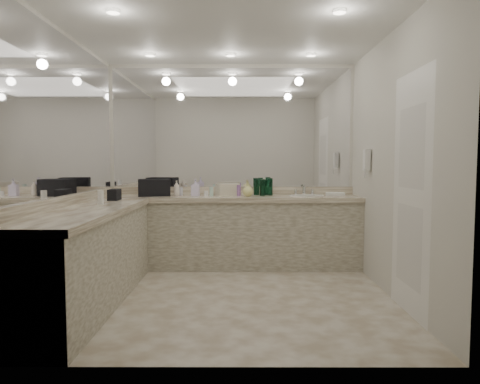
{
  "coord_description": "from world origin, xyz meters",
  "views": [
    {
      "loc": [
        0.13,
        -4.18,
        1.33
      ],
      "look_at": [
        0.11,
        0.4,
        1.01
      ],
      "focal_mm": 32.0,
      "sensor_mm": 36.0,
      "label": 1
    }
  ],
  "objects_px": {
    "black_toiletry_bag": "(154,187)",
    "soap_bottle_a": "(177,188)",
    "sink": "(306,196)",
    "wall_phone": "(367,160)",
    "soap_bottle_c": "(248,189)",
    "soap_bottle_b": "(196,188)",
    "hand_towel": "(335,194)",
    "cream_cosmetic_case": "(228,189)"
  },
  "relations": [
    {
      "from": "soap_bottle_c",
      "to": "hand_towel",
      "type": "bearing_deg",
      "value": 4.77
    },
    {
      "from": "hand_towel",
      "to": "soap_bottle_a",
      "type": "xyz_separation_m",
      "value": [
        -2.01,
        -0.06,
        0.08
      ]
    },
    {
      "from": "black_toiletry_bag",
      "to": "hand_towel",
      "type": "xyz_separation_m",
      "value": [
        2.3,
        0.05,
        -0.09
      ]
    },
    {
      "from": "cream_cosmetic_case",
      "to": "soap_bottle_c",
      "type": "relative_size",
      "value": 1.57
    },
    {
      "from": "wall_phone",
      "to": "black_toiletry_bag",
      "type": "xyz_separation_m",
      "value": [
        -2.53,
        0.5,
        -0.34
      ]
    },
    {
      "from": "wall_phone",
      "to": "cream_cosmetic_case",
      "type": "bearing_deg",
      "value": 161.37
    },
    {
      "from": "black_toiletry_bag",
      "to": "soap_bottle_c",
      "type": "height_order",
      "value": "black_toiletry_bag"
    },
    {
      "from": "soap_bottle_b",
      "to": "soap_bottle_c",
      "type": "distance_m",
      "value": 0.66
    },
    {
      "from": "soap_bottle_b",
      "to": "soap_bottle_c",
      "type": "relative_size",
      "value": 1.25
    },
    {
      "from": "black_toiletry_bag",
      "to": "soap_bottle_a",
      "type": "relative_size",
      "value": 2.01
    },
    {
      "from": "hand_towel",
      "to": "soap_bottle_c",
      "type": "relative_size",
      "value": 1.33
    },
    {
      "from": "black_toiletry_bag",
      "to": "soap_bottle_b",
      "type": "distance_m",
      "value": 0.53
    },
    {
      "from": "cream_cosmetic_case",
      "to": "hand_towel",
      "type": "relative_size",
      "value": 1.18
    },
    {
      "from": "soap_bottle_a",
      "to": "soap_bottle_b",
      "type": "distance_m",
      "value": 0.24
    },
    {
      "from": "sink",
      "to": "wall_phone",
      "type": "xyz_separation_m",
      "value": [
        0.61,
        -0.5,
        0.46
      ]
    },
    {
      "from": "sink",
      "to": "soap_bottle_b",
      "type": "height_order",
      "value": "soap_bottle_b"
    },
    {
      "from": "black_toiletry_bag",
      "to": "hand_towel",
      "type": "bearing_deg",
      "value": 1.21
    },
    {
      "from": "soap_bottle_b",
      "to": "wall_phone",
      "type": "bearing_deg",
      "value": -12.78
    },
    {
      "from": "sink",
      "to": "soap_bottle_b",
      "type": "xyz_separation_m",
      "value": [
        -1.4,
        -0.05,
        0.11
      ]
    },
    {
      "from": "hand_towel",
      "to": "soap_bottle_c",
      "type": "bearing_deg",
      "value": -175.23
    },
    {
      "from": "soap_bottle_c",
      "to": "cream_cosmetic_case",
      "type": "bearing_deg",
      "value": 160.97
    },
    {
      "from": "cream_cosmetic_case",
      "to": "soap_bottle_c",
      "type": "height_order",
      "value": "soap_bottle_c"
    },
    {
      "from": "hand_towel",
      "to": "wall_phone",
      "type": "bearing_deg",
      "value": -66.96
    },
    {
      "from": "black_toiletry_bag",
      "to": "cream_cosmetic_case",
      "type": "height_order",
      "value": "black_toiletry_bag"
    },
    {
      "from": "wall_phone",
      "to": "soap_bottle_c",
      "type": "xyz_separation_m",
      "value": [
        -1.35,
        0.45,
        -0.36
      ]
    },
    {
      "from": "soap_bottle_a",
      "to": "soap_bottle_b",
      "type": "xyz_separation_m",
      "value": [
        0.24,
        -0.04,
        0.01
      ]
    },
    {
      "from": "sink",
      "to": "black_toiletry_bag",
      "type": "distance_m",
      "value": 1.93
    },
    {
      "from": "wall_phone",
      "to": "soap_bottle_a",
      "type": "distance_m",
      "value": 2.32
    },
    {
      "from": "hand_towel",
      "to": "soap_bottle_b",
      "type": "distance_m",
      "value": 1.77
    },
    {
      "from": "soap_bottle_b",
      "to": "hand_towel",
      "type": "bearing_deg",
      "value": 2.95
    },
    {
      "from": "wall_phone",
      "to": "soap_bottle_a",
      "type": "bearing_deg",
      "value": 167.69
    },
    {
      "from": "sink",
      "to": "black_toiletry_bag",
      "type": "xyz_separation_m",
      "value": [
        -1.92,
        -0.0,
        0.12
      ]
    },
    {
      "from": "black_toiletry_bag",
      "to": "soap_bottle_c",
      "type": "xyz_separation_m",
      "value": [
        1.18,
        -0.04,
        -0.03
      ]
    },
    {
      "from": "wall_phone",
      "to": "soap_bottle_c",
      "type": "bearing_deg",
      "value": 161.44
    },
    {
      "from": "cream_cosmetic_case",
      "to": "soap_bottle_b",
      "type": "distance_m",
      "value": 0.41
    },
    {
      "from": "wall_phone",
      "to": "soap_bottle_b",
      "type": "xyz_separation_m",
      "value": [
        -2.0,
        0.45,
        -0.34
      ]
    },
    {
      "from": "black_toiletry_bag",
      "to": "hand_towel",
      "type": "distance_m",
      "value": 2.3
    },
    {
      "from": "wall_phone",
      "to": "soap_bottle_c",
      "type": "height_order",
      "value": "wall_phone"
    },
    {
      "from": "black_toiletry_bag",
      "to": "soap_bottle_a",
      "type": "height_order",
      "value": "black_toiletry_bag"
    },
    {
      "from": "wall_phone",
      "to": "hand_towel",
      "type": "xyz_separation_m",
      "value": [
        -0.23,
        0.55,
        -0.43
      ]
    },
    {
      "from": "black_toiletry_bag",
      "to": "soap_bottle_a",
      "type": "xyz_separation_m",
      "value": [
        0.29,
        -0.01,
        -0.01
      ]
    },
    {
      "from": "wall_phone",
      "to": "cream_cosmetic_case",
      "type": "distance_m",
      "value": 1.73
    }
  ]
}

